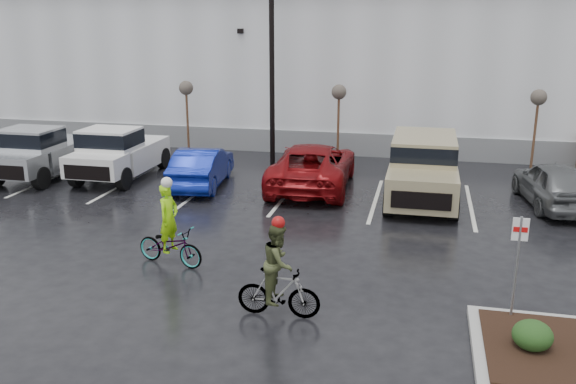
% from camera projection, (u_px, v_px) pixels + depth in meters
% --- Properties ---
extents(ground, '(120.00, 120.00, 0.00)m').
position_uv_depth(ground, '(318.00, 308.00, 12.57)').
color(ground, black).
rests_on(ground, ground).
extents(warehouse, '(60.50, 15.50, 7.20)m').
position_uv_depth(warehouse, '(392.00, 59.00, 32.17)').
color(warehouse, silver).
rests_on(warehouse, ground).
extents(wooded_ridge, '(80.00, 25.00, 6.00)m').
position_uv_depth(wooded_ridge, '(408.00, 49.00, 53.90)').
color(wooded_ridge, '#25431C').
rests_on(wooded_ridge, ground).
extents(lamppost, '(0.50, 1.00, 9.22)m').
position_uv_depth(lamppost, '(272.00, 19.00, 23.09)').
color(lamppost, black).
rests_on(lamppost, ground).
extents(sapling_west, '(0.60, 0.60, 3.20)m').
position_uv_depth(sapling_west, '(186.00, 92.00, 25.70)').
color(sapling_west, '#43261B').
rests_on(sapling_west, ground).
extents(sapling_mid, '(0.60, 0.60, 3.20)m').
position_uv_depth(sapling_mid, '(339.00, 96.00, 24.32)').
color(sapling_mid, '#43261B').
rests_on(sapling_mid, ground).
extents(sapling_east, '(0.60, 0.60, 3.20)m').
position_uv_depth(sapling_east, '(538.00, 102.00, 22.72)').
color(sapling_east, '#43261B').
rests_on(sapling_east, ground).
extents(shrub_a, '(0.70, 0.70, 0.52)m').
position_uv_depth(shrub_a, '(533.00, 335.00, 10.67)').
color(shrub_a, '#133615').
rests_on(shrub_a, curb_island).
extents(fire_lane_sign, '(0.30, 0.05, 2.20)m').
position_uv_depth(fire_lane_sign, '(517.00, 256.00, 11.56)').
color(fire_lane_sign, gray).
rests_on(fire_lane_sign, ground).
extents(pickup_silver, '(2.10, 5.20, 1.96)m').
position_uv_depth(pickup_silver, '(47.00, 150.00, 22.85)').
color(pickup_silver, '#B8BCC1').
rests_on(pickup_silver, ground).
extents(pickup_white, '(2.10, 5.20, 1.96)m').
position_uv_depth(pickup_white, '(123.00, 150.00, 22.77)').
color(pickup_white, silver).
rests_on(pickup_white, ground).
extents(car_blue, '(1.98, 4.39, 1.40)m').
position_uv_depth(car_blue, '(202.00, 167.00, 21.45)').
color(car_blue, navy).
rests_on(car_blue, ground).
extents(car_red, '(2.81, 5.73, 1.57)m').
position_uv_depth(car_red, '(313.00, 166.00, 21.26)').
color(car_red, maroon).
rests_on(car_red, ground).
extents(suv_tan, '(2.20, 5.10, 2.06)m').
position_uv_depth(suv_tan, '(423.00, 170.00, 19.60)').
color(suv_tan, '#9A8E68').
rests_on(suv_tan, ground).
extents(car_grey, '(2.31, 4.50, 1.46)m').
position_uv_depth(car_grey, '(555.00, 184.00, 19.12)').
color(car_grey, '#5B5E5F').
rests_on(car_grey, ground).
extents(cyclist_hivis, '(1.90, 1.02, 2.19)m').
position_uv_depth(cyclist_hivis, '(170.00, 238.00, 14.62)').
color(cyclist_hivis, '#3F3F44').
rests_on(cyclist_hivis, ground).
extents(cyclist_olive, '(1.63, 0.78, 2.11)m').
position_uv_depth(cyclist_olive, '(279.00, 280.00, 12.03)').
color(cyclist_olive, '#3F3F44').
rests_on(cyclist_olive, ground).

